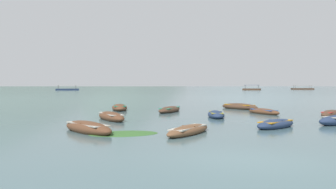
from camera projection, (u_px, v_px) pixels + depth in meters
ground_plane at (181, 86)px, 1508.19m from camera, size 6000.00×6000.00×0.00m
mountain_2 at (119, 57)px, 2043.15m from camera, size 867.33×867.33×340.44m
mountain_3 at (255, 67)px, 2042.87m from camera, size 938.27×938.27×216.87m
rowboat_0 at (170, 110)px, 27.60m from camera, size 2.22×4.33×0.53m
rowboat_3 at (276, 124)px, 17.30m from camera, size 2.86×3.01×0.51m
rowboat_4 at (216, 115)px, 22.92m from camera, size 1.07×3.19×0.53m
rowboat_5 at (264, 112)px, 25.68m from camera, size 2.22×3.38×0.49m
rowboat_6 at (88, 128)px, 15.52m from camera, size 3.30×3.50×0.61m
rowboat_8 at (239, 107)px, 31.06m from camera, size 3.47×3.87×0.62m
rowboat_9 at (111, 117)px, 21.25m from camera, size 2.79×4.04×0.60m
rowboat_10 at (189, 130)px, 15.06m from camera, size 2.42×3.64×0.46m
rowboat_11 at (120, 108)px, 29.82m from camera, size 2.06×4.25×0.62m
rowboat_12 at (330, 114)px, 23.58m from camera, size 2.56×3.03×0.53m
ferry_0 at (67, 89)px, 155.03m from camera, size 10.32×6.81×2.54m
ferry_1 at (252, 89)px, 162.47m from camera, size 8.55×5.67×2.54m
ferry_2 at (302, 89)px, 181.38m from camera, size 10.63×4.22×2.54m
weed_patch_2 at (124, 134)px, 15.04m from camera, size 3.34×2.54×0.14m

